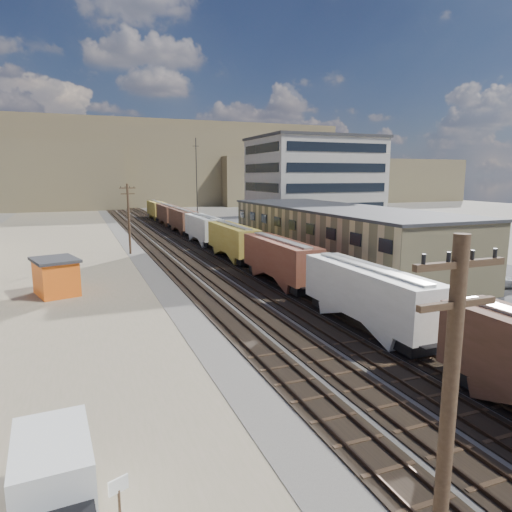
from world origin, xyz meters
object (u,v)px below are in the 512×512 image
object	(u,v)px
parked_car_blue	(343,241)
utility_pole_south	(445,456)
utility_pole_north	(129,217)
box_truck	(55,499)
freight_train	(216,232)
parked_car_silver	(492,280)
maintenance_shed	(56,276)

from	to	relation	value
parked_car_blue	utility_pole_south	bearing A→B (deg)	-161.15
utility_pole_south	utility_pole_north	distance (m)	60.00
utility_pole_north	box_truck	world-z (taller)	utility_pole_north
freight_train	utility_pole_south	xyz separation A→B (m)	(-12.30, -58.06, 2.50)
utility_pole_north	parked_car_blue	bearing A→B (deg)	-7.14
box_truck	parked_car_blue	distance (m)	63.86
parked_car_silver	utility_pole_north	bearing A→B (deg)	66.37
utility_pole_south	utility_pole_north	world-z (taller)	same
utility_pole_north	parked_car_silver	bearing A→B (deg)	-46.97
utility_pole_south	box_truck	world-z (taller)	utility_pole_south
freight_train	utility_pole_south	bearing A→B (deg)	-101.96
parked_car_silver	parked_car_blue	distance (m)	29.73
maintenance_shed	parked_car_silver	world-z (taller)	maintenance_shed
freight_train	utility_pole_south	distance (m)	59.40
utility_pole_north	maintenance_shed	world-z (taller)	utility_pole_north
parked_car_silver	maintenance_shed	bearing A→B (deg)	95.61
box_truck	utility_pole_south	bearing A→B (deg)	-40.57
utility_pole_south	parked_car_blue	world-z (taller)	utility_pole_south
utility_pole_north	maintenance_shed	distance (m)	22.98
utility_pole_south	parked_car_silver	world-z (taller)	utility_pole_south
parked_car_silver	parked_car_blue	size ratio (longest dim) A/B	1.05
utility_pole_south	box_truck	xyz separation A→B (m)	(-8.02, 6.87, -3.71)
box_truck	parked_car_silver	xyz separation A→B (m)	(39.60, 19.30, -0.78)
utility_pole_south	parked_car_silver	size ratio (longest dim) A/B	1.80
utility_pole_south	parked_car_blue	distance (m)	65.01
freight_train	box_truck	bearing A→B (deg)	-111.65
utility_pole_north	parked_car_blue	size ratio (longest dim) A/B	1.89
freight_train	parked_car_silver	size ratio (longest dim) A/B	21.60
freight_train	box_truck	distance (m)	55.09
freight_train	box_truck	size ratio (longest dim) A/B	20.10
maintenance_shed	freight_train	bearing A→B (deg)	41.52
utility_pole_south	parked_car_blue	size ratio (longest dim) A/B	1.89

